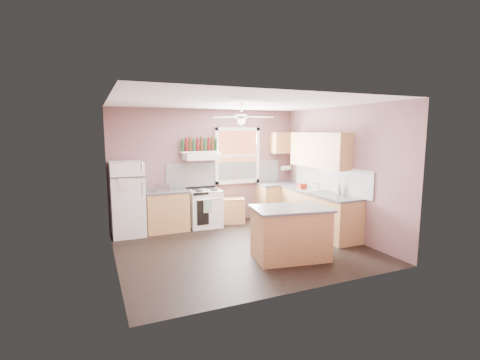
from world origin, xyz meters
name	(u,v)px	position (x,y,z in m)	size (l,w,h in m)	color
floor	(241,247)	(0.00, 0.00, 0.00)	(4.50, 4.50, 0.00)	black
ceiling	(242,102)	(0.00, 0.00, 2.70)	(4.50, 4.50, 0.00)	white
wall_back	(207,167)	(0.00, 2.02, 1.35)	(4.50, 0.05, 2.70)	#7A5555
wall_right	(340,171)	(2.27, 0.00, 1.35)	(0.05, 4.00, 2.70)	#7A5555
wall_left	(111,184)	(-2.27, 0.00, 1.35)	(0.05, 4.00, 2.70)	#7A5555
backsplash_back	(226,173)	(0.45, 1.99, 1.18)	(2.90, 0.03, 0.55)	white
backsplash_right	(329,178)	(2.23, 0.30, 1.18)	(0.03, 2.60, 0.55)	white
window_view	(237,156)	(0.75, 1.98, 1.60)	(1.00, 0.02, 1.20)	brown
window_frame	(237,156)	(0.75, 1.96, 1.60)	(1.16, 0.07, 1.36)	white
refrigerator	(128,199)	(-1.88, 1.66, 0.78)	(0.66, 0.65, 1.57)	white
base_cabinet_left	(167,212)	(-1.06, 1.70, 0.43)	(0.90, 0.60, 0.86)	#AA7446
counter_left	(166,191)	(-1.06, 1.70, 0.88)	(0.92, 0.62, 0.04)	#4A4B4D
toaster	(163,187)	(-1.14, 1.60, 0.99)	(0.28, 0.16, 0.18)	silver
stove	(205,208)	(-0.18, 1.70, 0.43)	(0.70, 0.64, 0.86)	white
range_hood	(201,157)	(-0.23, 1.75, 1.62)	(0.78, 0.50, 0.14)	white
bottle_shelf	(200,152)	(-0.23, 1.87, 1.72)	(0.90, 0.26, 0.03)	white
cart	(232,211)	(0.52, 1.75, 0.29)	(0.58, 0.39, 0.58)	#AA7446
base_cabinet_corner	(278,201)	(1.75, 1.70, 0.43)	(1.00, 0.60, 0.86)	#AA7446
base_cabinet_right	(318,212)	(1.95, 0.30, 0.43)	(0.60, 2.20, 0.86)	#AA7446
counter_corner	(278,184)	(1.75, 1.70, 0.88)	(1.02, 0.62, 0.04)	#4A4B4D
counter_right	(318,192)	(1.94, 0.30, 0.88)	(0.62, 2.22, 0.04)	#4A4B4D
sink	(313,190)	(1.94, 0.50, 0.90)	(0.55, 0.45, 0.03)	silver
faucet	(319,186)	(2.10, 0.50, 0.97)	(0.03, 0.03, 0.14)	silver
upper_cabinet_right	(319,150)	(2.08, 0.50, 1.78)	(0.33, 1.80, 0.76)	#AA7446
upper_cabinet_corner	(283,143)	(1.95, 1.83, 1.90)	(0.60, 0.33, 0.52)	#AA7446
paper_towel	(286,168)	(2.07, 1.86, 1.25)	(0.12, 0.12, 0.26)	white
island	(290,234)	(0.55, -0.84, 0.43)	(1.22, 0.77, 0.86)	#AA7446
island_top	(291,208)	(0.55, -0.84, 0.88)	(1.29, 0.84, 0.04)	#4A4B4D
ceiling_fan_hub	(242,117)	(0.00, 0.00, 2.45)	(0.20, 0.20, 0.08)	white
soap_bottle	(339,188)	(2.13, -0.14, 1.03)	(0.10, 0.10, 0.27)	silver
red_caddy	(302,186)	(1.88, 0.82, 0.95)	(0.18, 0.12, 0.10)	#B1280F
wine_bottles	(200,145)	(-0.23, 1.87, 1.88)	(0.86, 0.06, 0.31)	#143819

